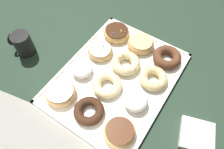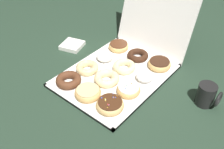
{
  "view_description": "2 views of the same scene",
  "coord_description": "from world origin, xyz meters",
  "px_view_note": "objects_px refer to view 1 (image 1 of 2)",
  "views": [
    {
      "loc": [
        -0.23,
        0.38,
        0.72
      ],
      "look_at": [
        0.01,
        0.01,
        0.03
      ],
      "focal_mm": 33.2,
      "sensor_mm": 36.0,
      "label": 1
    },
    {
      "loc": [
        0.6,
        -0.75,
        0.79
      ],
      "look_at": [
        0.01,
        -0.04,
        0.04
      ],
      "focal_mm": 40.9,
      "sensor_mm": 36.0,
      "label": 2
    }
  ],
  "objects_px": {
    "cruller_donut_4": "(127,63)",
    "chocolate_cake_ring_donut_10": "(89,111)",
    "chocolate_frosted_donut_11": "(61,93)",
    "sprinkle_donut_5": "(100,51)",
    "powdered_filled_donut_6": "(136,101)",
    "chocolate_frosted_donut_9": "(120,132)",
    "coffee_mug": "(23,43)",
    "sprinkle_donut_2": "(117,33)",
    "cruller_donut_7": "(107,85)",
    "powdered_filled_donut_8": "(82,69)",
    "chocolate_cake_ring_donut_0": "(167,57)",
    "donut_box": "(117,78)",
    "napkin_stack": "(197,135)",
    "glazed_ring_donut_1": "(140,43)",
    "cruller_donut_3": "(153,78)"
  },
  "relations": [
    {
      "from": "sprinkle_donut_2",
      "to": "cruller_donut_7",
      "type": "distance_m",
      "value": 0.27
    },
    {
      "from": "cruller_donut_4",
      "to": "cruller_donut_3",
      "type": "bearing_deg",
      "value": 179.15
    },
    {
      "from": "chocolate_frosted_donut_11",
      "to": "chocolate_cake_ring_donut_10",
      "type": "bearing_deg",
      "value": -179.03
    },
    {
      "from": "chocolate_frosted_donut_11",
      "to": "sprinkle_donut_5",
      "type": "bearing_deg",
      "value": -91.34
    },
    {
      "from": "donut_box",
      "to": "napkin_stack",
      "type": "xyz_separation_m",
      "value": [
        -0.36,
        0.05,
        0.01
      ]
    },
    {
      "from": "chocolate_cake_ring_donut_10",
      "to": "chocolate_frosted_donut_11",
      "type": "relative_size",
      "value": 0.96
    },
    {
      "from": "napkin_stack",
      "to": "chocolate_frosted_donut_9",
      "type": "bearing_deg",
      "value": 32.17
    },
    {
      "from": "sprinkle_donut_2",
      "to": "cruller_donut_4",
      "type": "distance_m",
      "value": 0.18
    },
    {
      "from": "powdered_filled_donut_8",
      "to": "chocolate_frosted_donut_9",
      "type": "xyz_separation_m",
      "value": [
        -0.26,
        0.13,
        -0.0
      ]
    },
    {
      "from": "cruller_donut_7",
      "to": "coffee_mug",
      "type": "bearing_deg",
      "value": 5.76
    },
    {
      "from": "sprinkle_donut_5",
      "to": "chocolate_frosted_donut_9",
      "type": "relative_size",
      "value": 0.96
    },
    {
      "from": "cruller_donut_4",
      "to": "chocolate_frosted_donut_11",
      "type": "xyz_separation_m",
      "value": [
        0.13,
        0.25,
        0.0
      ]
    },
    {
      "from": "donut_box",
      "to": "chocolate_frosted_donut_9",
      "type": "distance_m",
      "value": 0.23
    },
    {
      "from": "donut_box",
      "to": "powdered_filled_donut_6",
      "type": "distance_m",
      "value": 0.14
    },
    {
      "from": "donut_box",
      "to": "chocolate_cake_ring_donut_0",
      "type": "height_order",
      "value": "chocolate_cake_ring_donut_0"
    },
    {
      "from": "powdered_filled_donut_8",
      "to": "chocolate_cake_ring_donut_10",
      "type": "xyz_separation_m",
      "value": [
        -0.13,
        0.13,
        -0.01
      ]
    },
    {
      "from": "chocolate_cake_ring_donut_0",
      "to": "sprinkle_donut_2",
      "type": "height_order",
      "value": "sprinkle_donut_2"
    },
    {
      "from": "chocolate_cake_ring_donut_0",
      "to": "napkin_stack",
      "type": "xyz_separation_m",
      "value": [
        -0.23,
        0.24,
        -0.02
      ]
    },
    {
      "from": "chocolate_frosted_donut_9",
      "to": "coffee_mug",
      "type": "relative_size",
      "value": 1.12
    },
    {
      "from": "chocolate_frosted_donut_11",
      "to": "napkin_stack",
      "type": "distance_m",
      "value": 0.5
    },
    {
      "from": "powdered_filled_donut_8",
      "to": "sprinkle_donut_5",
      "type": "bearing_deg",
      "value": -92.16
    },
    {
      "from": "sprinkle_donut_5",
      "to": "chocolate_cake_ring_donut_10",
      "type": "relative_size",
      "value": 0.96
    },
    {
      "from": "cruller_donut_7",
      "to": "powdered_filled_donut_8",
      "type": "xyz_separation_m",
      "value": [
        0.12,
        -0.0,
        0.0
      ]
    },
    {
      "from": "chocolate_cake_ring_donut_0",
      "to": "chocolate_frosted_donut_9",
      "type": "distance_m",
      "value": 0.38
    },
    {
      "from": "sprinkle_donut_5",
      "to": "napkin_stack",
      "type": "relative_size",
      "value": 0.96
    },
    {
      "from": "powdered_filled_donut_8",
      "to": "chocolate_cake_ring_donut_10",
      "type": "relative_size",
      "value": 0.76
    },
    {
      "from": "powdered_filled_donut_6",
      "to": "sprinkle_donut_5",
      "type": "bearing_deg",
      "value": -26.63
    },
    {
      "from": "napkin_stack",
      "to": "chocolate_cake_ring_donut_10",
      "type": "bearing_deg",
      "value": 20.98
    },
    {
      "from": "glazed_ring_donut_1",
      "to": "chocolate_frosted_donut_11",
      "type": "bearing_deg",
      "value": 71.58
    },
    {
      "from": "chocolate_frosted_donut_9",
      "to": "napkin_stack",
      "type": "bearing_deg",
      "value": -147.83
    },
    {
      "from": "glazed_ring_donut_1",
      "to": "chocolate_frosted_donut_11",
      "type": "relative_size",
      "value": 1.02
    },
    {
      "from": "glazed_ring_donut_1",
      "to": "powdered_filled_donut_8",
      "type": "relative_size",
      "value": 1.39
    },
    {
      "from": "cruller_donut_4",
      "to": "chocolate_cake_ring_donut_10",
      "type": "xyz_separation_m",
      "value": [
        0.01,
        0.25,
        -0.0
      ]
    },
    {
      "from": "chocolate_cake_ring_donut_0",
      "to": "chocolate_frosted_donut_9",
      "type": "bearing_deg",
      "value": 90.55
    },
    {
      "from": "sprinkle_donut_2",
      "to": "coffee_mug",
      "type": "bearing_deg",
      "value": 44.97
    },
    {
      "from": "donut_box",
      "to": "glazed_ring_donut_1",
      "type": "height_order",
      "value": "glazed_ring_donut_1"
    },
    {
      "from": "donut_box",
      "to": "cruller_donut_3",
      "type": "xyz_separation_m",
      "value": [
        -0.13,
        -0.06,
        0.02
      ]
    },
    {
      "from": "sprinkle_donut_2",
      "to": "napkin_stack",
      "type": "relative_size",
      "value": 1.05
    },
    {
      "from": "cruller_donut_7",
      "to": "sprinkle_donut_2",
      "type": "bearing_deg",
      "value": -64.7
    },
    {
      "from": "cruller_donut_7",
      "to": "napkin_stack",
      "type": "bearing_deg",
      "value": -177.99
    },
    {
      "from": "chocolate_cake_ring_donut_0",
      "to": "chocolate_frosted_donut_9",
      "type": "xyz_separation_m",
      "value": [
        -0.0,
        0.38,
        -0.0
      ]
    },
    {
      "from": "chocolate_cake_ring_donut_10",
      "to": "coffee_mug",
      "type": "distance_m",
      "value": 0.42
    },
    {
      "from": "chocolate_frosted_donut_9",
      "to": "chocolate_cake_ring_donut_10",
      "type": "bearing_deg",
      "value": -1.73
    },
    {
      "from": "cruller_donut_4",
      "to": "coffee_mug",
      "type": "xyz_separation_m",
      "value": [
        0.42,
        0.17,
        0.02
      ]
    },
    {
      "from": "sprinkle_donut_5",
      "to": "cruller_donut_7",
      "type": "height_order",
      "value": "sprinkle_donut_5"
    },
    {
      "from": "glazed_ring_donut_1",
      "to": "powdered_filled_donut_8",
      "type": "xyz_separation_m",
      "value": [
        0.12,
        0.25,
        0.0
      ]
    },
    {
      "from": "donut_box",
      "to": "chocolate_frosted_donut_11",
      "type": "bearing_deg",
      "value": 55.05
    },
    {
      "from": "chocolate_cake_ring_donut_10",
      "to": "chocolate_frosted_donut_9",
      "type": "bearing_deg",
      "value": 178.27
    },
    {
      "from": "cruller_donut_7",
      "to": "napkin_stack",
      "type": "relative_size",
      "value": 1.03
    },
    {
      "from": "cruller_donut_4",
      "to": "chocolate_frosted_donut_9",
      "type": "height_order",
      "value": "cruller_donut_4"
    }
  ]
}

